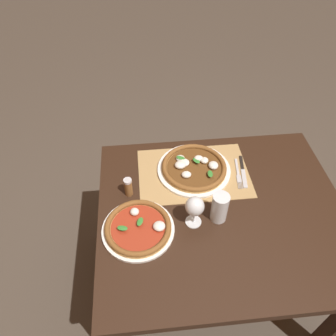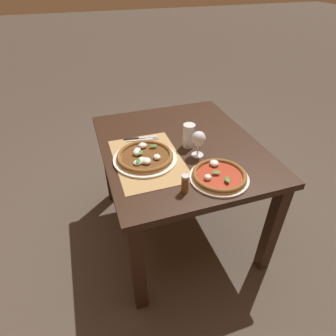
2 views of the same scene
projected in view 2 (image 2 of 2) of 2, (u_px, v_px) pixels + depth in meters
The scene contains 10 objects.
ground_plane at pixel (178, 226), 2.17m from camera, with size 24.00×24.00×0.00m, color #473D33.
dining_table at pixel (180, 159), 1.79m from camera, with size 1.11×0.95×0.74m.
paper_placemat at pixel (148, 160), 1.59m from camera, with size 0.54×0.37×0.00m, color #A88451.
pizza_near at pixel (145, 157), 1.58m from camera, with size 0.36×0.36×0.05m.
pizza_far at pixel (219, 176), 1.44m from camera, with size 0.31×0.31×0.05m.
wine_glass at pixel (199, 140), 1.57m from camera, with size 0.08×0.08×0.16m.
pint_glass at pixel (189, 136), 1.67m from camera, with size 0.07×0.07×0.15m.
fork at pixel (143, 140), 1.76m from camera, with size 0.04×0.20×0.00m.
knife at pixel (141, 138), 1.78m from camera, with size 0.05×0.22×0.01m.
pepper_shaker at pixel (185, 183), 1.35m from camera, with size 0.04×0.04×0.10m.
Camera 2 is at (1.38, -0.54, 1.65)m, focal length 30.00 mm.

